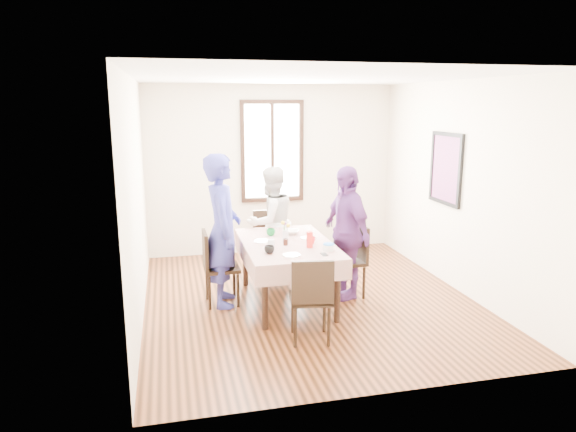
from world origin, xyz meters
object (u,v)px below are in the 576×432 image
at_px(person_left, 222,230).
at_px(person_right, 346,232).
at_px(chair_left, 222,268).
at_px(chair_near, 310,298).
at_px(chair_far, 270,244).
at_px(person_far, 270,222).
at_px(dining_table, 287,273).
at_px(chair_right, 346,261).

height_order(person_left, person_right, person_left).
distance_m(chair_left, chair_near, 1.44).
bearing_deg(person_right, person_left, -103.97).
xyz_separation_m(chair_left, chair_far, (0.78, 0.92, 0.00)).
xyz_separation_m(person_far, person_right, (0.76, -1.00, 0.05)).
bearing_deg(dining_table, chair_left, 169.49).
bearing_deg(chair_near, person_right, 65.05).
bearing_deg(dining_table, person_left, 169.20).
bearing_deg(chair_near, chair_right, 64.32).
bearing_deg(person_left, chair_far, -34.38).
xyz_separation_m(dining_table, chair_right, (0.78, 0.05, 0.08)).
relative_size(chair_left, person_right, 0.55).
bearing_deg(dining_table, person_right, 3.64).
height_order(chair_right, chair_far, same).
distance_m(chair_left, person_far, 1.24).
bearing_deg(chair_far, chair_right, 128.48).
height_order(dining_table, person_left, person_left).
height_order(chair_far, person_far, person_far).
xyz_separation_m(chair_left, person_far, (0.78, 0.90, 0.33)).
bearing_deg(chair_right, person_right, 85.95).
relative_size(chair_far, person_far, 0.58).
xyz_separation_m(chair_left, chair_near, (0.78, -1.21, 0.00)).
bearing_deg(chair_far, person_far, 90.90).
xyz_separation_m(chair_near, person_left, (-0.76, 1.21, 0.46)).
bearing_deg(chair_left, chair_near, 32.26).
xyz_separation_m(chair_far, person_left, (-0.76, -0.92, 0.46)).
distance_m(dining_table, chair_far, 1.07).
xyz_separation_m(chair_left, person_right, (1.54, -0.10, 0.38)).
distance_m(chair_left, chair_right, 1.57).
height_order(person_left, person_far, person_left).
bearing_deg(chair_far, person_right, 127.74).
relative_size(dining_table, person_far, 0.99).
distance_m(dining_table, chair_left, 0.80).
bearing_deg(chair_near, chair_left, 132.31).
relative_size(chair_left, chair_near, 1.00).
height_order(chair_right, person_left, person_left).
distance_m(chair_right, chair_far, 1.28).
bearing_deg(person_far, person_left, 24.80).
bearing_deg(chair_left, chair_far, 138.99).
bearing_deg(dining_table, chair_far, 90.00).
bearing_deg(chair_far, person_left, 51.27).
relative_size(person_far, person_right, 0.94).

